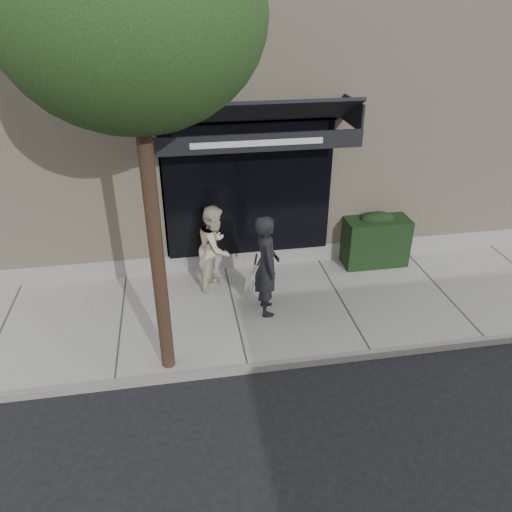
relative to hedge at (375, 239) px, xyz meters
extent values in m
plane|color=black|center=(-1.10, -1.25, -0.66)|extent=(80.00, 80.00, 0.00)
cube|color=#A0A09A|center=(-1.10, -1.25, -0.60)|extent=(20.00, 3.00, 0.12)
cube|color=gray|center=(-1.10, -2.80, -0.59)|extent=(20.00, 0.10, 0.14)
cube|color=beige|center=(-1.10, 3.75, 2.09)|extent=(14.00, 7.00, 5.50)
cube|color=gray|center=(-1.10, 0.45, -0.41)|extent=(14.02, 0.42, 0.50)
cube|color=black|center=(-2.60, 0.30, 1.14)|extent=(3.20, 0.30, 2.60)
cube|color=gray|center=(-4.20, 0.45, 1.14)|extent=(0.08, 0.40, 2.60)
cube|color=gray|center=(-1.00, 0.45, 1.14)|extent=(0.08, 0.40, 2.60)
cube|color=gray|center=(-2.60, 0.45, 2.48)|extent=(3.36, 0.40, 0.12)
cube|color=black|center=(-2.60, -0.25, 2.74)|extent=(3.60, 1.03, 0.55)
cube|color=black|center=(-2.60, -0.75, 2.35)|extent=(3.60, 0.05, 0.30)
cube|color=white|center=(-2.60, -0.78, 2.35)|extent=(2.20, 0.01, 0.10)
cube|color=black|center=(-4.38, -0.25, 2.66)|extent=(0.04, 1.00, 0.45)
cube|color=black|center=(-0.82, -0.25, 2.66)|extent=(0.04, 1.00, 0.45)
cube|color=black|center=(0.00, 0.00, -0.04)|extent=(1.30, 0.70, 1.00)
ellipsoid|color=black|center=(0.00, 0.00, 0.46)|extent=(0.71, 0.38, 0.27)
cylinder|color=black|center=(-4.30, -2.55, 1.74)|extent=(0.20, 0.20, 4.80)
ellipsoid|color=#143413|center=(-4.30, -2.55, 4.34)|extent=(3.00, 3.00, 2.55)
imported|color=black|center=(-2.54, -1.37, 0.39)|extent=(0.45, 0.68, 1.85)
torus|color=silver|center=(-2.84, -1.61, 0.24)|extent=(0.10, 0.31, 0.30)
cylinder|color=silver|center=(-2.84, -1.61, 0.24)|extent=(0.07, 0.27, 0.27)
cylinder|color=silver|center=(-2.84, -1.61, 0.24)|extent=(0.18, 0.04, 0.05)
cylinder|color=black|center=(-2.84, -1.61, 0.24)|extent=(0.20, 0.05, 0.07)
torus|color=silver|center=(-2.91, -1.74, 0.34)|extent=(0.19, 0.32, 0.29)
cylinder|color=silver|center=(-2.91, -1.74, 0.34)|extent=(0.15, 0.28, 0.25)
cylinder|color=silver|center=(-2.91, -1.74, 0.34)|extent=(0.17, 0.04, 0.09)
cylinder|color=black|center=(-2.91, -1.74, 0.34)|extent=(0.20, 0.06, 0.11)
imported|color=beige|center=(-3.33, -0.39, 0.30)|extent=(0.89, 0.99, 1.67)
torus|color=silver|center=(-3.58, -0.64, 0.20)|extent=(0.17, 0.32, 0.30)
cylinder|color=silver|center=(-3.58, -0.64, 0.20)|extent=(0.13, 0.28, 0.26)
cylinder|color=silver|center=(-3.58, -0.64, 0.20)|extent=(0.18, 0.05, 0.08)
cylinder|color=black|center=(-3.58, -0.64, 0.20)|extent=(0.20, 0.07, 0.09)
camera|label=1|loc=(-3.97, -8.65, 4.63)|focal=35.00mm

